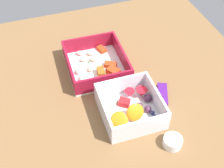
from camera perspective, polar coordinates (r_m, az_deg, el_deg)
The scene contains 5 objects.
table_surface at distance 76.74cm, azimuth 0.13°, elevation -1.97°, with size 80.00×80.00×2.00cm, color brown.
pasta_container at distance 81.09cm, azimuth -2.98°, elevation 3.78°, with size 17.58×15.78×5.03cm.
fruit_bowl at distance 70.18cm, azimuth 3.62°, elevation -4.52°, with size 14.14×13.79×5.59cm.
candy_bar at distance 75.62cm, azimuth 9.66°, elevation -1.99°, with size 7.00×2.40×1.20cm, color #51197A.
paper_cup_liner at distance 66.85cm, azimuth 11.56°, elevation -10.82°, with size 4.18×4.18×2.16cm, color white.
Camera 1 is at (48.43, -16.38, 58.23)cm, focal length 47.60 mm.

